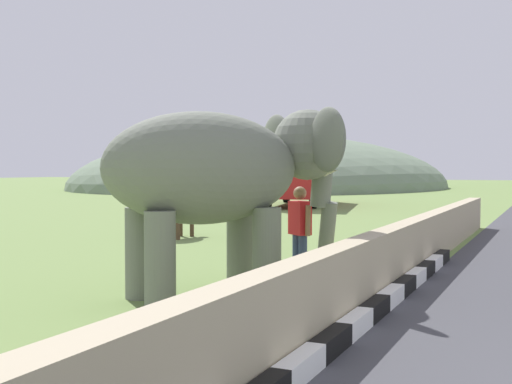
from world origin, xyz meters
TOP-DOWN VIEW (x-y plane):
  - striped_curb at (-0.35, 3.86)m, footprint 16.20×0.20m
  - barrier_parapet at (2.00, 4.16)m, footprint 28.00×0.36m
  - elephant at (2.40, 6.33)m, footprint 3.94×3.65m
  - person_handler at (4.06, 5.74)m, footprint 0.45×0.56m
  - bus_red at (25.86, 14.27)m, footprint 8.82×4.28m
  - cow_near at (9.20, 11.38)m, footprint 1.91×0.75m
  - hill_east at (55.00, 29.28)m, footprint 45.66×36.53m

SIDE VIEW (x-z plane):
  - hill_east at x=55.00m, z-range -5.50..5.50m
  - striped_curb at x=-0.35m, z-range 0.00..0.24m
  - barrier_parapet at x=2.00m, z-range 0.00..1.00m
  - cow_near at x=9.20m, z-range 0.26..1.48m
  - person_handler at x=4.06m, z-range 0.10..1.75m
  - elephant at x=2.40m, z-range 0.45..3.39m
  - bus_red at x=25.86m, z-range 0.33..3.83m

